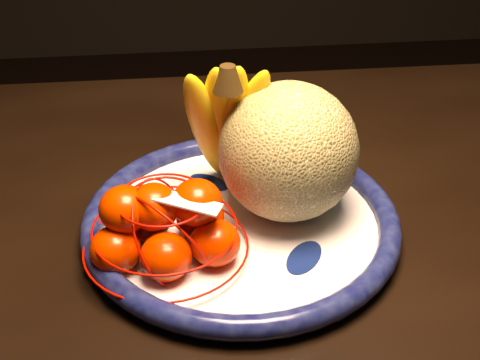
{
  "coord_description": "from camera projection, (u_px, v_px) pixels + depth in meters",
  "views": [
    {
      "loc": [
        -0.09,
        -0.66,
        1.21
      ],
      "look_at": [
        -0.02,
        -0.0,
        0.77
      ],
      "focal_mm": 50.0,
      "sensor_mm": 36.0,
      "label": 1
    }
  ],
  "objects": [
    {
      "name": "fruit_bowl",
      "position": [
        241.0,
        222.0,
        0.81
      ],
      "size": [
        0.39,
        0.39,
        0.03
      ],
      "rotation": [
        0.0,
        0.0,
        0.37
      ],
      "color": "white",
      "rests_on": "dining_table"
    },
    {
      "name": "dining_table",
      "position": [
        303.0,
        253.0,
        0.9
      ],
      "size": [
        1.4,
        0.85,
        0.7
      ],
      "rotation": [
        0.0,
        0.0,
        -0.0
      ],
      "color": "black",
      "rests_on": "ground"
    },
    {
      "name": "price_tag",
      "position": [
        188.0,
        202.0,
        0.71
      ],
      "size": [
        0.08,
        0.05,
        0.01
      ],
      "primitive_type": "cube",
      "rotation": [
        -0.14,
        0.1,
        -0.38
      ],
      "color": "white",
      "rests_on": "mandarin_bag"
    },
    {
      "name": "cantaloupe",
      "position": [
        288.0,
        152.0,
        0.79
      ],
      "size": [
        0.17,
        0.17,
        0.17
      ],
      "primitive_type": "sphere",
      "color": "olive",
      "rests_on": "fruit_bowl"
    },
    {
      "name": "mandarin_bag",
      "position": [
        165.0,
        227.0,
        0.74
      ],
      "size": [
        0.21,
        0.21,
        0.12
      ],
      "rotation": [
        0.0,
        0.0,
        -0.14
      ],
      "color": "#FA2B00",
      "rests_on": "fruit_bowl"
    },
    {
      "name": "banana_bunch",
      "position": [
        225.0,
        119.0,
        0.81
      ],
      "size": [
        0.14,
        0.13,
        0.21
      ],
      "rotation": [
        0.0,
        0.0,
        0.02
      ],
      "color": "yellow",
      "rests_on": "fruit_bowl"
    }
  ]
}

